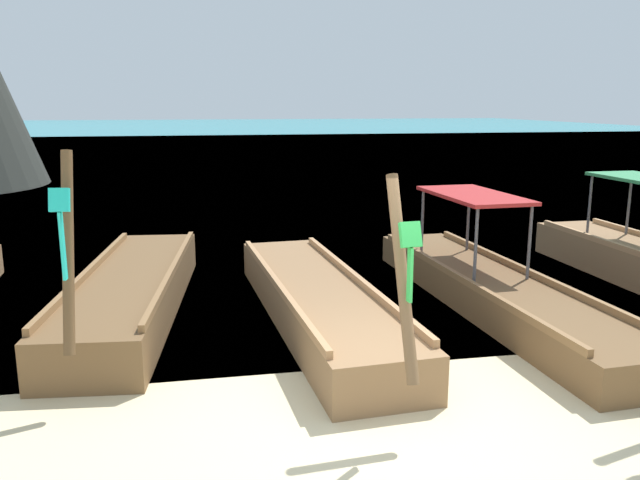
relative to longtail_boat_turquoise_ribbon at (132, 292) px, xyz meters
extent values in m
plane|color=beige|center=(2.85, -4.04, -0.34)|extent=(120.00, 120.00, 0.00)
plane|color=teal|center=(2.85, 57.31, -0.33)|extent=(120.00, 120.00, 0.00)
cube|color=brown|center=(0.00, 0.02, -0.02)|extent=(1.91, 5.97, 0.64)
cube|color=brown|center=(-0.63, 0.08, 0.35)|extent=(0.60, 5.38, 0.10)
cube|color=brown|center=(0.64, -0.04, 0.35)|extent=(0.60, 5.38, 0.10)
cylinder|color=brown|center=(-0.29, -2.99, 1.35)|extent=(0.18, 0.61, 2.12)
cube|color=#1ECCBC|center=(-0.30, -3.13, 1.93)|extent=(0.21, 0.13, 0.25)
cube|color=#1ECCBC|center=(-0.30, -3.15, 1.45)|extent=(0.04, 0.08, 0.71)
cube|color=olive|center=(2.76, -0.94, -0.04)|extent=(1.75, 6.15, 0.59)
cube|color=#AF7F52|center=(2.15, -0.98, 0.30)|extent=(0.50, 5.57, 0.10)
cube|color=#AF7F52|center=(3.37, -0.89, 0.30)|extent=(0.50, 5.57, 0.10)
cylinder|color=brown|center=(3.00, -4.16, 1.22)|extent=(0.18, 0.80, 1.98)
cube|color=green|center=(3.01, -4.32, 1.68)|extent=(0.21, 0.15, 0.25)
cube|color=green|center=(3.02, -4.34, 1.30)|extent=(0.04, 0.08, 0.53)
cube|color=brown|center=(5.64, -0.85, -0.08)|extent=(1.68, 6.98, 0.51)
cube|color=brown|center=(5.03, -0.88, 0.22)|extent=(0.42, 6.36, 0.10)
cube|color=brown|center=(6.26, -0.81, 0.22)|extent=(0.42, 6.36, 0.10)
cylinder|color=#4C4C51|center=(5.20, -1.04, 0.76)|extent=(0.05, 0.05, 1.17)
cylinder|color=#4C4C51|center=(6.11, -1.00, 0.76)|extent=(0.05, 0.05, 1.17)
cylinder|color=#4C4C51|center=(5.09, 1.03, 0.76)|extent=(0.05, 0.05, 1.17)
cylinder|color=#4C4C51|center=(6.00, 1.08, 0.76)|extent=(0.05, 0.05, 1.17)
cube|color=#AD2323|center=(5.60, 0.02, 1.37)|extent=(1.23, 2.33, 0.06)
cylinder|color=#4C4C51|center=(8.58, 1.22, 0.91)|extent=(0.05, 0.05, 1.20)
cylinder|color=#4C4C51|center=(9.46, 1.24, 0.91)|extent=(0.05, 0.05, 1.20)
camera|label=1|loc=(1.09, -9.88, 2.89)|focal=35.74mm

